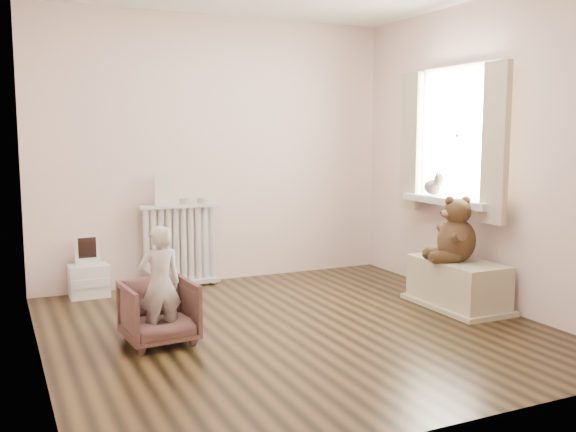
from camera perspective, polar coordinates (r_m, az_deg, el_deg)
name	(u,v)px	position (r m, az deg, el deg)	size (l,w,h in m)	color
floor	(295,328)	(4.94, 0.64, -9.96)	(3.60, 3.60, 0.01)	black
back_wall	(216,151)	(6.39, -6.38, 5.80)	(3.60, 0.02, 2.60)	white
front_wall	(457,169)	(3.19, 14.82, 4.04)	(3.60, 0.02, 2.60)	white
left_wall	(32,161)	(4.26, -21.81, 4.54)	(0.02, 3.60, 2.60)	white
right_wall	(486,153)	(5.73, 17.19, 5.34)	(0.02, 3.60, 2.60)	white
window	(459,136)	(5.93, 15.00, 6.93)	(0.03, 0.90, 1.10)	white
window_sill	(449,201)	(5.90, 14.14, 1.31)	(0.22, 1.10, 0.06)	silver
curtain_left	(495,143)	(5.43, 17.96, 6.16)	(0.06, 0.26, 1.30)	beige
curtain_right	(411,142)	(6.31, 10.87, 6.51)	(0.06, 0.26, 1.30)	beige
radiator	(180,247)	(6.24, -9.57, -2.70)	(0.76, 0.14, 0.80)	silver
paper_doll	(164,189)	(6.13, -10.98, 2.33)	(0.18, 0.02, 0.29)	beige
tin_a	(184,201)	(6.19, -9.20, 1.31)	(0.09, 0.09, 0.05)	#A59E8C
tin_b	(202,201)	(6.24, -7.67, 1.37)	(0.09, 0.09, 0.05)	#A59E8C
toy_vanity	(88,267)	(6.07, -17.32, -4.33)	(0.34, 0.24, 0.54)	silver
armchair	(159,312)	(4.64, -11.40, -8.38)	(0.47, 0.49, 0.44)	brown
child	(160,284)	(4.54, -11.32, -5.99)	(0.30, 0.20, 0.83)	beige
toy_bench	(458,284)	(5.67, 14.85, -5.84)	(0.45, 0.85, 0.40)	beige
teddy_bear	(457,229)	(5.56, 14.79, -1.15)	(0.44, 0.34, 0.54)	#322012
plush_cat	(434,185)	(6.05, 12.83, 2.73)	(0.16, 0.26, 0.22)	gray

